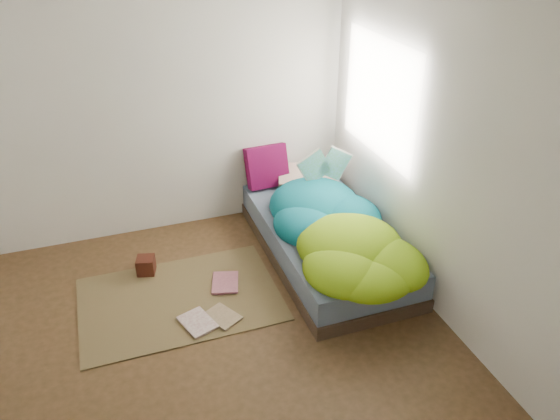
% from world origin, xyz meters
% --- Properties ---
extents(ground, '(3.50, 3.50, 0.00)m').
position_xyz_m(ground, '(0.00, 0.00, 0.00)').
color(ground, '#433119').
rests_on(ground, ground).
extents(room_walls, '(3.54, 3.54, 2.62)m').
position_xyz_m(room_walls, '(0.01, 0.01, 1.63)').
color(room_walls, silver).
rests_on(room_walls, ground).
extents(bed, '(1.00, 2.00, 0.34)m').
position_xyz_m(bed, '(1.22, 0.72, 0.17)').
color(bed, '#38271F').
rests_on(bed, ground).
extents(duvet, '(0.96, 1.84, 0.34)m').
position_xyz_m(duvet, '(1.22, 0.50, 0.51)').
color(duvet, '#076073').
rests_on(duvet, bed).
extents(rug, '(1.60, 1.10, 0.01)m').
position_xyz_m(rug, '(-0.15, 0.55, 0.01)').
color(rug, brown).
rests_on(rug, ground).
extents(pillow_floral, '(0.67, 0.53, 0.13)m').
position_xyz_m(pillow_floral, '(1.36, 1.52, 0.41)').
color(pillow_floral, silver).
rests_on(pillow_floral, bed).
extents(pillow_magenta, '(0.42, 0.16, 0.41)m').
position_xyz_m(pillow_magenta, '(0.97, 1.64, 0.55)').
color(pillow_magenta, '#450426').
rests_on(pillow_magenta, bed).
extents(open_book, '(0.44, 0.10, 0.27)m').
position_xyz_m(open_book, '(1.37, 1.13, 0.81)').
color(open_book, '#2A802D').
rests_on(open_book, duvet).
extents(wooden_box, '(0.18, 0.18, 0.15)m').
position_xyz_m(wooden_box, '(-0.36, 1.01, 0.09)').
color(wooden_box, black).
rests_on(wooden_box, rug).
extents(floor_book_a, '(0.30, 0.35, 0.02)m').
position_xyz_m(floor_book_a, '(-0.18, 0.17, 0.02)').
color(floor_book_a, white).
rests_on(floor_book_a, rug).
extents(floor_book_b, '(0.29, 0.35, 0.03)m').
position_xyz_m(floor_book_b, '(0.14, 0.64, 0.03)').
color(floor_book_b, '#B36776').
rests_on(floor_book_b, rug).
extents(floor_book_c, '(0.31, 0.33, 0.02)m').
position_xyz_m(floor_book_c, '(0.03, 0.16, 0.02)').
color(floor_book_c, tan).
rests_on(floor_book_c, rug).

